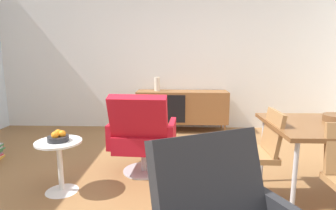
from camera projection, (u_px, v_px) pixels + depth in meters
name	position (u px, v px, depth m)	size (l,w,h in m)	color
ground_plane	(165.00, 194.00, 2.65)	(8.32, 8.32, 0.00)	olive
wall_back	(171.00, 52.00, 4.96)	(6.80, 0.12, 2.80)	silver
sideboard	(182.00, 107.00, 4.83)	(1.60, 0.45, 0.72)	brown
vase_cobalt	(157.00, 84.00, 4.77)	(0.10, 0.10, 0.24)	beige
dining_chair_near_window	(258.00, 152.00, 2.46)	(0.43, 0.40, 0.86)	#9E7042
lounge_chair_red	(142.00, 134.00, 3.02)	(0.75, 0.69, 0.95)	red
side_table_round	(60.00, 160.00, 2.65)	(0.44, 0.44, 0.52)	white
fruit_bowl	(58.00, 137.00, 2.61)	(0.20, 0.20, 0.11)	#262628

